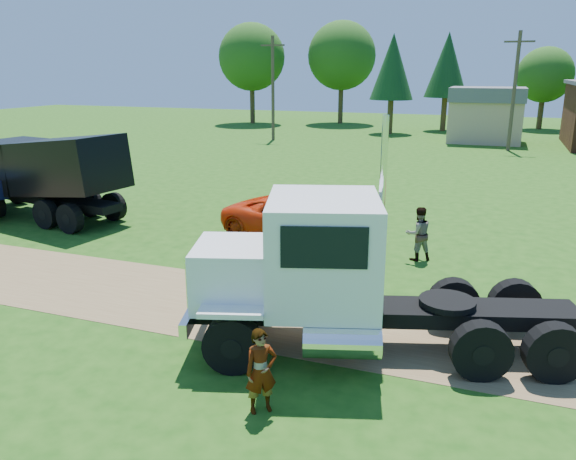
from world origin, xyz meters
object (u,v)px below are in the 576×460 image
(orange_pickup, at_px, (295,218))
(spectator_a, at_px, (261,371))
(black_dump_truck, at_px, (44,171))
(white_semi_tractor, at_px, (327,274))

(orange_pickup, relative_size, spectator_a, 3.34)
(spectator_a, bearing_deg, black_dump_truck, 104.51)
(black_dump_truck, bearing_deg, orange_pickup, 13.83)
(white_semi_tractor, height_order, black_dump_truck, white_semi_tractor)
(white_semi_tractor, distance_m, orange_pickup, 8.87)
(black_dump_truck, height_order, spectator_a, black_dump_truck)
(black_dump_truck, height_order, orange_pickup, black_dump_truck)
(orange_pickup, bearing_deg, spectator_a, -154.29)
(black_dump_truck, relative_size, spectator_a, 5.30)
(black_dump_truck, distance_m, spectator_a, 17.39)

